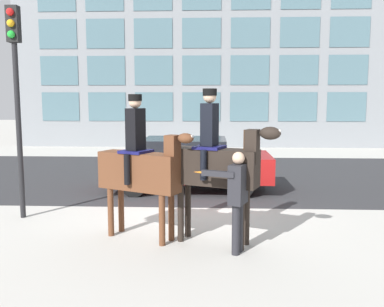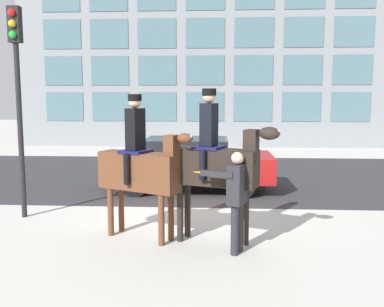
{
  "view_description": "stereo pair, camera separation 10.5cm",
  "coord_description": "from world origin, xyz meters",
  "views": [
    {
      "loc": [
        0.55,
        -9.15,
        2.52
      ],
      "look_at": [
        0.17,
        -1.07,
        1.47
      ],
      "focal_mm": 40.0,
      "sensor_mm": 36.0,
      "label": 1
    },
    {
      "loc": [
        0.66,
        -9.14,
        2.52
      ],
      "look_at": [
        0.17,
        -1.07,
        1.47
      ],
      "focal_mm": 40.0,
      "sensor_mm": 36.0,
      "label": 2
    }
  ],
  "objects": [
    {
      "name": "office_building_facade",
      "position": [
        0.0,
        12.99,
        7.32
      ],
      "size": [
        19.4,
        0.33,
        14.62
      ],
      "color": "gray",
      "rests_on": "ground_plane"
    },
    {
      "name": "road_surface",
      "position": [
        0.0,
        4.75,
        0.0
      ],
      "size": [
        19.4,
        8.5,
        0.01
      ],
      "color": "#2D2D30",
      "rests_on": "ground_plane"
    },
    {
      "name": "ground_plane",
      "position": [
        0.0,
        0.0,
        0.0
      ],
      "size": [
        80.0,
        80.0,
        0.0
      ],
      "primitive_type": "plane",
      "color": "#B2AFA8"
    },
    {
      "name": "traffic_light",
      "position": [
        -3.46,
        -0.47,
        2.9
      ],
      "size": [
        0.24,
        0.29,
        4.36
      ],
      "color": "black",
      "rests_on": "ground_plane"
    },
    {
      "name": "street_car_near_lane",
      "position": [
        -0.1,
        2.47,
        0.76
      ],
      "size": [
        4.44,
        2.04,
        1.43
      ],
      "color": "maroon",
      "rests_on": "ground_plane"
    },
    {
      "name": "pedestrian_bystander",
      "position": [
        0.96,
        -2.38,
        0.98
      ],
      "size": [
        0.91,
        0.45,
        1.67
      ],
      "rotation": [
        0.0,
        0.0,
        2.76
      ],
      "color": "#232328",
      "rests_on": "ground_plane"
    },
    {
      "name": "mounted_horse_lead",
      "position": [
        -0.7,
        -1.7,
        1.31
      ],
      "size": [
        1.81,
        1.09,
        2.59
      ],
      "rotation": [
        0.0,
        0.0,
        -0.45
      ],
      "color": "#59331E",
      "rests_on": "ground_plane"
    },
    {
      "name": "mounted_horse_companion",
      "position": [
        0.62,
        -1.9,
        1.42
      ],
      "size": [
        1.91,
        0.99,
        2.69
      ],
      "rotation": [
        0.0,
        0.0,
        -0.37
      ],
      "color": "black",
      "rests_on": "ground_plane"
    }
  ]
}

